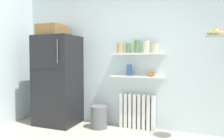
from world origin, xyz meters
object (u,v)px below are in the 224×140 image
refrigerator (58,78)px  radiator (137,111)px  storage_jar_1 (128,48)px  trash_bin (99,117)px  storage_jar_0 (120,48)px  storage_jar_2 (137,46)px  hanging_fruit_basket (216,34)px  storage_jar_3 (146,47)px  shelf_bowl (151,74)px  storage_jar_4 (156,48)px  vase (129,70)px

refrigerator → radiator: 1.61m
storage_jar_1 → trash_bin: 1.33m
storage_jar_1 → storage_jar_0: bearing=180.0°
refrigerator → storage_jar_1: (1.33, 0.21, 0.55)m
storage_jar_2 → hanging_fruit_basket: size_ratio=0.67×
hanging_fruit_basket → trash_bin: bearing=176.3°
storage_jar_0 → storage_jar_3: size_ratio=0.84×
storage_jar_3 → trash_bin: 1.49m
shelf_bowl → storage_jar_0: bearing=180.0°
storage_jar_4 → shelf_bowl: (-0.07, 0.00, -0.44)m
storage_jar_2 → shelf_bowl: (0.24, 0.00, -0.47)m
storage_jar_2 → shelf_bowl: storage_jar_2 is taller
storage_jar_1 → storage_jar_2: size_ratio=0.79×
storage_jar_4 → hanging_fruit_basket: size_ratio=0.51×
radiator → hanging_fruit_basket: (1.19, -0.33, 1.27)m
storage_jar_1 → shelf_bowl: storage_jar_1 is taller
storage_jar_3 → storage_jar_2: bearing=-180.0°
storage_jar_0 → vase: bearing=-0.0°
trash_bin → storage_jar_4: bearing=10.9°
refrigerator → storage_jar_0: 1.31m
storage_jar_4 → trash_bin: bearing=-169.1°
radiator → shelf_bowl: bearing=-7.1°
storage_jar_1 → trash_bin: (-0.49, -0.18, -1.23)m
refrigerator → storage_jar_3: 1.75m
storage_jar_0 → hanging_fruit_basket: 1.54m
refrigerator → hanging_fruit_basket: size_ratio=5.33×
hanging_fruit_basket → storage_jar_1: bearing=167.4°
storage_jar_4 → vase: size_ratio=0.91×
radiator → trash_bin: size_ratio=1.58×
shelf_bowl → storage_jar_1: bearing=180.0°
vase → shelf_bowl: size_ratio=1.24×
refrigerator → storage_jar_2: size_ratio=7.98×
shelf_bowl → hanging_fruit_basket: bearing=-17.7°
storage_jar_2 → hanging_fruit_basket: hanging_fruit_basket is taller
vase → trash_bin: vase is taller
storage_jar_0 → vase: storage_jar_0 is taller
refrigerator → storage_jar_2: refrigerator is taller
storage_jar_0 → hanging_fruit_basket: size_ratio=0.54×
shelf_bowl → hanging_fruit_basket: hanging_fruit_basket is taller
vase → hanging_fruit_basket: hanging_fruit_basket is taller
trash_bin → radiator: bearing=18.5°
storage_jar_3 → hanging_fruit_basket: size_ratio=0.63×
storage_jar_0 → trash_bin: size_ratio=0.48×
storage_jar_2 → hanging_fruit_basket: (1.19, -0.30, 0.13)m
storage_jar_3 → vase: storage_jar_3 is taller
radiator → storage_jar_0: bearing=-174.5°
storage_jar_2 → storage_jar_3: 0.16m
storage_jar_2 → trash_bin: size_ratio=0.59×
storage_jar_4 → storage_jar_3: bearing=180.0°
refrigerator → radiator: size_ratio=2.99×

